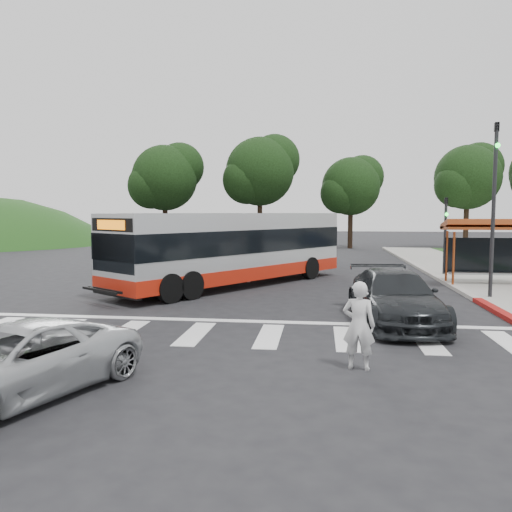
% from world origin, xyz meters
% --- Properties ---
extents(ground, '(140.00, 140.00, 0.00)m').
position_xyz_m(ground, '(0.00, 0.00, 0.00)').
color(ground, black).
rests_on(ground, ground).
extents(sidewalk_east, '(4.00, 40.00, 0.12)m').
position_xyz_m(sidewalk_east, '(11.00, 8.00, 0.06)').
color(sidewalk_east, gray).
rests_on(sidewalk_east, ground).
extents(curb_east, '(0.30, 40.00, 0.15)m').
position_xyz_m(curb_east, '(9.00, 8.00, 0.07)').
color(curb_east, '#9E9991').
rests_on(curb_east, ground).
extents(curb_east_red, '(0.32, 6.00, 0.15)m').
position_xyz_m(curb_east_red, '(9.00, -2.00, 0.08)').
color(curb_east_red, maroon).
rests_on(curb_east_red, ground).
extents(crosswalk_ladder, '(18.00, 2.60, 0.01)m').
position_xyz_m(crosswalk_ladder, '(0.00, -5.00, 0.01)').
color(crosswalk_ladder, silver).
rests_on(crosswalk_ladder, ground).
extents(bus_shelter, '(4.20, 1.60, 2.86)m').
position_xyz_m(bus_shelter, '(10.80, 5.10, 2.35)').
color(bus_shelter, brown).
rests_on(bus_shelter, sidewalk_east).
extents(traffic_signal_ne_tall, '(0.18, 0.37, 6.50)m').
position_xyz_m(traffic_signal_ne_tall, '(9.60, 1.49, 3.88)').
color(traffic_signal_ne_tall, black).
rests_on(traffic_signal_ne_tall, ground).
extents(traffic_signal_ne_short, '(0.18, 0.37, 4.00)m').
position_xyz_m(traffic_signal_ne_short, '(9.60, 8.49, 2.48)').
color(traffic_signal_ne_short, black).
rests_on(traffic_signal_ne_short, ground).
extents(tree_ne_a, '(6.16, 5.74, 9.30)m').
position_xyz_m(tree_ne_a, '(16.08, 28.06, 6.39)').
color(tree_ne_a, black).
rests_on(tree_ne_a, parking_lot).
extents(tree_north_a, '(6.60, 6.15, 10.17)m').
position_xyz_m(tree_north_a, '(-1.92, 26.07, 6.92)').
color(tree_north_a, black).
rests_on(tree_north_a, ground).
extents(tree_north_b, '(5.72, 5.33, 8.43)m').
position_xyz_m(tree_north_b, '(6.07, 28.06, 5.66)').
color(tree_north_b, black).
rests_on(tree_north_b, ground).
extents(tree_north_c, '(6.16, 5.74, 9.30)m').
position_xyz_m(tree_north_c, '(-9.92, 24.06, 6.29)').
color(tree_north_c, black).
rests_on(tree_north_c, ground).
extents(transit_bus, '(9.19, 11.80, 3.21)m').
position_xyz_m(transit_bus, '(-0.44, 3.94, 1.61)').
color(transit_bus, '#B0B2B5').
rests_on(transit_bus, ground).
extents(pedestrian, '(0.75, 0.57, 1.84)m').
position_xyz_m(pedestrian, '(4.11, -7.50, 0.92)').
color(pedestrian, silver).
rests_on(pedestrian, ground).
extents(dark_sedan, '(2.64, 5.49, 1.54)m').
position_xyz_m(dark_sedan, '(5.49, -2.98, 0.77)').
color(dark_sedan, black).
rests_on(dark_sedan, ground).
extents(silver_suv_south, '(3.67, 5.09, 1.29)m').
position_xyz_m(silver_suv_south, '(-1.97, -9.93, 0.64)').
color(silver_suv_south, '#B3B6B9').
rests_on(silver_suv_south, ground).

